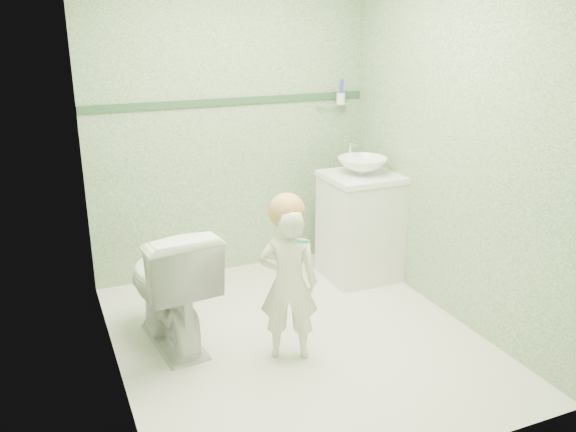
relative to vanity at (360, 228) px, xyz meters
name	(u,v)px	position (x,y,z in m)	size (l,w,h in m)	color
ground	(297,338)	(-0.84, -0.70, -0.40)	(2.50, 2.50, 0.00)	silver
room_shell	(298,155)	(-0.84, -0.70, 0.80)	(2.50, 2.54, 2.40)	#6C956A
trim_stripe	(231,101)	(-0.84, 0.54, 0.95)	(2.20, 0.02, 0.05)	#2E4F32
vanity	(360,228)	(0.00, 0.00, 0.00)	(0.52, 0.50, 0.80)	silver
counter	(362,177)	(0.00, 0.00, 0.41)	(0.54, 0.52, 0.04)	white
basin	(362,166)	(0.00, 0.00, 0.49)	(0.37, 0.37, 0.13)	white
faucet	(351,150)	(0.00, 0.19, 0.57)	(0.03, 0.13, 0.18)	silver
cup_holder	(340,98)	(0.05, 0.48, 0.93)	(0.26, 0.07, 0.21)	silver
toilet	(169,284)	(-1.58, -0.43, 0.00)	(0.45, 0.78, 0.80)	white
toddler	(289,284)	(-0.97, -0.86, 0.07)	(0.35, 0.23, 0.95)	beige
hair_cap	(287,211)	(-0.97, -0.83, 0.51)	(0.21, 0.21, 0.21)	tan
teal_toothbrush	(302,241)	(-0.95, -1.00, 0.39)	(0.12, 0.14, 0.08)	#168679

